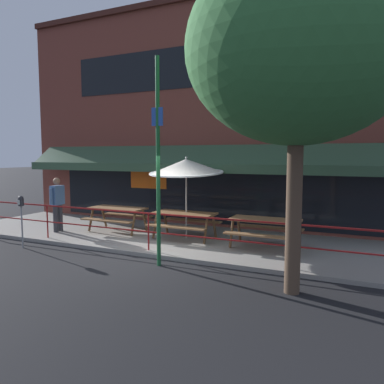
# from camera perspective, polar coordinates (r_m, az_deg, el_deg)

# --- Properties ---
(ground_plane) EXTENTS (120.00, 120.00, 0.00)m
(ground_plane) POSITION_cam_1_polar(r_m,az_deg,el_deg) (9.48, -7.57, -9.78)
(ground_plane) COLOR black
(patio_deck) EXTENTS (15.00, 4.00, 0.10)m
(patio_deck) POSITION_cam_1_polar(r_m,az_deg,el_deg) (11.15, -2.00, -7.12)
(patio_deck) COLOR gray
(patio_deck) RESTS_ON ground
(restaurant_building) EXTENTS (15.00, 1.60, 7.81)m
(restaurant_building) POSITION_cam_1_polar(r_m,az_deg,el_deg) (12.97, 2.49, 11.68)
(restaurant_building) COLOR brown
(restaurant_building) RESTS_ON ground
(patio_railing) EXTENTS (13.84, 0.04, 0.97)m
(patio_railing) POSITION_cam_1_polar(r_m,az_deg,el_deg) (9.55, -6.66, -4.73)
(patio_railing) COLOR maroon
(patio_railing) RESTS_ON patio_deck
(picnic_table_left) EXTENTS (1.80, 1.42, 0.76)m
(picnic_table_left) POSITION_cam_1_polar(r_m,az_deg,el_deg) (12.07, -11.26, -3.08)
(picnic_table_left) COLOR brown
(picnic_table_left) RESTS_ON patio_deck
(picnic_table_centre) EXTENTS (1.80, 1.42, 0.76)m
(picnic_table_centre) POSITION_cam_1_polar(r_m,az_deg,el_deg) (10.82, -1.14, -3.97)
(picnic_table_centre) COLOR brown
(picnic_table_centre) RESTS_ON patio_deck
(picnic_table_right) EXTENTS (1.80, 1.42, 0.76)m
(picnic_table_right) POSITION_cam_1_polar(r_m,az_deg,el_deg) (9.93, 11.05, -4.95)
(picnic_table_right) COLOR brown
(picnic_table_right) RESTS_ON patio_deck
(patio_umbrella_centre) EXTENTS (2.14, 2.14, 2.38)m
(patio_umbrella_centre) POSITION_cam_1_polar(r_m,az_deg,el_deg) (10.78, -0.89, 3.87)
(patio_umbrella_centre) COLOR #B7B2A8
(patio_umbrella_centre) RESTS_ON patio_deck
(pedestrian_walking) EXTENTS (0.25, 0.62, 1.71)m
(pedestrian_walking) POSITION_cam_1_polar(r_m,az_deg,el_deg) (12.52, -19.83, -1.37)
(pedestrian_walking) COLOR #333338
(pedestrian_walking) RESTS_ON patio_deck
(parking_meter_near) EXTENTS (0.15, 0.16, 1.42)m
(parking_meter_near) POSITION_cam_1_polar(r_m,az_deg,el_deg) (11.08, -24.60, -1.94)
(parking_meter_near) COLOR gray
(parking_meter_near) RESTS_ON ground
(street_sign_pole) EXTENTS (0.28, 0.09, 4.66)m
(street_sign_pole) POSITION_cam_1_polar(r_m,az_deg,el_deg) (8.38, -5.19, 4.75)
(street_sign_pole) COLOR #1E6033
(street_sign_pole) RESTS_ON ground
(street_tree_curbside) EXTENTS (4.00, 3.60, 6.68)m
(street_tree_curbside) POSITION_cam_1_polar(r_m,az_deg,el_deg) (7.11, 16.82, 22.43)
(street_tree_curbside) COLOR brown
(street_tree_curbside) RESTS_ON ground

